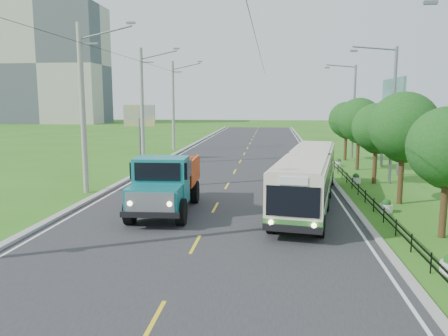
% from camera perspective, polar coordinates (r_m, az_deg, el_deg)
% --- Properties ---
extents(ground, '(240.00, 240.00, 0.00)m').
position_cam_1_polar(ground, '(17.12, -3.77, -9.95)').
color(ground, '#326618').
rests_on(ground, ground).
extents(road, '(14.00, 120.00, 0.02)m').
position_cam_1_polar(road, '(36.50, 1.68, 0.03)').
color(road, '#28282B').
rests_on(road, ground).
extents(curb_left, '(0.40, 120.00, 0.15)m').
position_cam_1_polar(curb_left, '(37.74, -9.28, 0.30)').
color(curb_left, '#9E9E99').
rests_on(curb_left, ground).
extents(curb_right, '(0.30, 120.00, 0.10)m').
position_cam_1_polar(curb_right, '(36.63, 12.90, -0.09)').
color(curb_right, '#9E9E99').
rests_on(curb_right, ground).
extents(edge_line_left, '(0.12, 120.00, 0.00)m').
position_cam_1_polar(edge_line_left, '(37.61, -8.47, 0.21)').
color(edge_line_left, silver).
rests_on(edge_line_left, road).
extents(edge_line_right, '(0.12, 120.00, 0.00)m').
position_cam_1_polar(edge_line_right, '(36.58, 12.12, -0.12)').
color(edge_line_right, silver).
rests_on(edge_line_right, road).
extents(centre_dash, '(0.12, 2.20, 0.00)m').
position_cam_1_polar(centre_dash, '(17.11, -3.77, -9.88)').
color(centre_dash, yellow).
rests_on(centre_dash, road).
extents(railing_right, '(0.04, 40.00, 0.60)m').
position_cam_1_polar(railing_right, '(30.84, 15.75, -1.33)').
color(railing_right, black).
rests_on(railing_right, ground).
extents(pole_near, '(3.51, 0.32, 10.00)m').
position_cam_1_polar(pole_near, '(27.35, -17.92, 7.45)').
color(pole_near, gray).
rests_on(pole_near, ground).
extents(pole_mid, '(3.51, 0.32, 10.00)m').
position_cam_1_polar(pole_mid, '(38.62, -10.60, 7.93)').
color(pole_mid, gray).
rests_on(pole_mid, ground).
extents(pole_far, '(3.51, 0.32, 10.00)m').
position_cam_1_polar(pole_far, '(50.23, -6.62, 8.13)').
color(pole_far, gray).
rests_on(pole_far, ground).
extents(tree_second, '(3.18, 3.26, 5.30)m').
position_cam_1_polar(tree_second, '(19.52, 27.23, 1.99)').
color(tree_second, '#382314').
rests_on(tree_second, ground).
extents(tree_third, '(3.60, 3.62, 6.00)m').
position_cam_1_polar(tree_third, '(25.15, 22.46, 4.63)').
color(tree_third, '#382314').
rests_on(tree_third, ground).
extents(tree_fourth, '(3.24, 3.31, 5.40)m').
position_cam_1_polar(tree_fourth, '(30.97, 19.35, 4.67)').
color(tree_fourth, '#382314').
rests_on(tree_fourth, ground).
extents(tree_fifth, '(3.48, 3.52, 5.80)m').
position_cam_1_polar(tree_fifth, '(36.82, 17.28, 5.73)').
color(tree_fifth, '#382314').
rests_on(tree_fifth, ground).
extents(tree_back, '(3.30, 3.36, 5.50)m').
position_cam_1_polar(tree_back, '(42.73, 15.75, 5.87)').
color(tree_back, '#382314').
rests_on(tree_back, ground).
extents(streetlight_mid, '(3.02, 0.20, 9.07)m').
position_cam_1_polar(streetlight_mid, '(30.97, 20.96, 7.03)').
color(streetlight_mid, slate).
rests_on(streetlight_mid, ground).
extents(streetlight_far, '(3.02, 0.20, 9.07)m').
position_cam_1_polar(streetlight_far, '(44.66, 16.42, 7.55)').
color(streetlight_far, slate).
rests_on(streetlight_far, ground).
extents(planter_near, '(0.64, 0.64, 0.67)m').
position_cam_1_polar(planter_near, '(23.29, 20.41, -4.74)').
color(planter_near, silver).
rests_on(planter_near, ground).
extents(planter_mid, '(0.64, 0.64, 0.67)m').
position_cam_1_polar(planter_mid, '(30.95, 16.84, -1.37)').
color(planter_mid, silver).
rests_on(planter_mid, ground).
extents(planter_far, '(0.64, 0.64, 0.67)m').
position_cam_1_polar(planter_far, '(38.75, 14.70, 0.66)').
color(planter_far, silver).
rests_on(planter_far, ground).
extents(billboard_left, '(3.00, 0.20, 5.20)m').
position_cam_1_polar(billboard_left, '(41.87, -11.00, 6.28)').
color(billboard_left, slate).
rests_on(billboard_left, ground).
extents(billboard_right, '(0.24, 6.00, 7.30)m').
position_cam_1_polar(billboard_right, '(37.19, 21.15, 7.87)').
color(billboard_right, slate).
rests_on(billboard_right, ground).
extents(apartment_near, '(28.00, 14.00, 30.00)m').
position_cam_1_polar(apartment_near, '(125.52, -21.75, 12.35)').
color(apartment_near, '#B7B2A3').
rests_on(apartment_near, ground).
extents(apartment_far, '(24.00, 14.00, 26.00)m').
position_cam_1_polar(apartment_far, '(159.42, -25.53, 10.48)').
color(apartment_far, '#B7B2A3').
rests_on(apartment_far, ground).
extents(bus, '(4.53, 14.33, 2.73)m').
position_cam_1_polar(bus, '(23.72, 10.95, -0.78)').
color(bus, '#32742E').
rests_on(bus, ground).
extents(dump_truck, '(2.93, 6.94, 2.87)m').
position_cam_1_polar(dump_truck, '(21.84, -7.62, -1.55)').
color(dump_truck, '#157A7E').
rests_on(dump_truck, ground).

